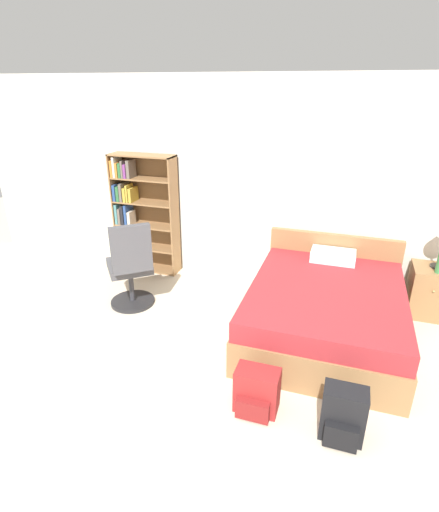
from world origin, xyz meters
TOP-DOWN VIEW (x-y plane):
  - ground_plane at (0.00, 0.00)m, footprint 14.00×14.00m
  - wall_back at (0.00, 3.23)m, footprint 9.00×0.06m
  - bookshelf at (-1.94, 3.03)m, footprint 0.89×0.28m
  - bed at (0.71, 2.15)m, footprint 1.54×1.92m
  - office_chair at (-1.49, 1.99)m, footprint 0.71×0.72m
  - nightstand at (1.80, 2.93)m, footprint 0.41×0.47m
  - backpack_black at (0.96, 0.77)m, footprint 0.32×0.26m
  - backpack_red at (0.29, 0.84)m, footprint 0.35×0.28m

SIDE VIEW (x-z plane):
  - ground_plane at x=0.00m, z-range 0.00..0.00m
  - backpack_red at x=0.29m, z-range -0.01..0.37m
  - backpack_black at x=0.96m, z-range -0.01..0.43m
  - nightstand at x=1.80m, z-range 0.00..0.58m
  - bed at x=0.71m, z-range -0.12..0.71m
  - office_chair at x=-1.49m, z-range -0.04..1.05m
  - bookshelf at x=-1.94m, z-range 0.04..1.67m
  - wall_back at x=0.00m, z-range 0.00..2.60m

